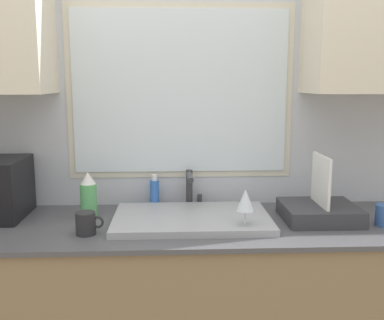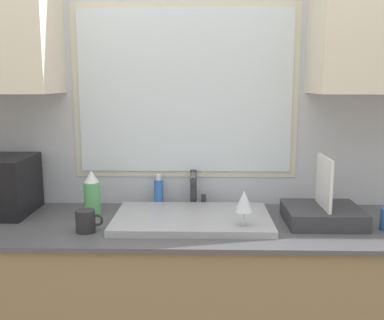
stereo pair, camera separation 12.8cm
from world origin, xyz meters
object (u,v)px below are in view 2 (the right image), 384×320
(wine_glass, at_px, (244,202))
(mug_near_sink, at_px, (86,221))
(faucet, at_px, (194,186))
(dish_rack, at_px, (323,212))
(soap_bottle, at_px, (159,192))
(spray_bottle, at_px, (92,194))

(wine_glass, bearing_deg, mug_near_sink, -179.89)
(faucet, distance_m, dish_rack, 0.60)
(soap_bottle, height_order, wine_glass, wine_glass)
(faucet, relative_size, dish_rack, 0.57)
(faucet, distance_m, spray_bottle, 0.48)
(soap_bottle, height_order, mug_near_sink, soap_bottle)
(faucet, bearing_deg, soap_bottle, 172.44)
(dish_rack, height_order, soap_bottle, dish_rack)
(spray_bottle, bearing_deg, faucet, 15.19)
(faucet, distance_m, soap_bottle, 0.18)
(dish_rack, height_order, spray_bottle, dish_rack)
(spray_bottle, xyz_separation_m, soap_bottle, (0.29, 0.15, -0.03))
(faucet, distance_m, mug_near_sink, 0.57)
(dish_rack, xyz_separation_m, mug_near_sink, (-0.99, -0.14, -0.00))
(spray_bottle, xyz_separation_m, mug_near_sink, (0.03, -0.23, -0.05))
(faucet, bearing_deg, wine_glass, -60.27)
(faucet, relative_size, spray_bottle, 0.88)
(mug_near_sink, bearing_deg, spray_bottle, 97.40)
(soap_bottle, bearing_deg, faucet, -7.56)
(dish_rack, distance_m, wine_glass, 0.39)
(dish_rack, bearing_deg, wine_glass, -158.14)
(soap_bottle, xyz_separation_m, wine_glass, (0.38, -0.38, 0.06))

